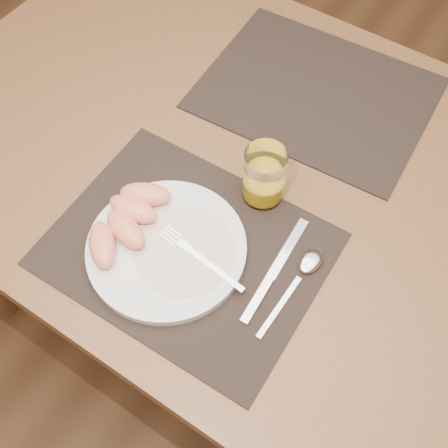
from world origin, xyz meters
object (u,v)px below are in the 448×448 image
table (257,191)px  fork (195,254)px  plate (167,249)px  knife (270,278)px  juice_glass (264,178)px  spoon (306,267)px  placemat_far (316,93)px  placemat_near (187,249)px

table → fork: (0.02, -0.23, 0.11)m
plate → knife: 0.18m
knife → juice_glass: juice_glass is taller
fork → juice_glass: juice_glass is taller
spoon → knife: bearing=-129.1°
plate → spoon: 0.24m
knife → juice_glass: size_ratio=1.98×
table → knife: 0.25m
juice_glass → placemat_far: bearing=98.4°
table → fork: bearing=-86.1°
spoon → juice_glass: size_ratio=1.72×
table → plate: 0.26m
table → placemat_near: (-0.01, -0.22, 0.09)m
fork → knife: size_ratio=0.79×
placemat_far → fork: fork is taller
spoon → table: bearing=141.7°
knife → table: bearing=126.0°
fork → spoon: bearing=28.1°
placemat_far → placemat_near: bearing=-91.1°
placemat_near → knife: bearing=11.1°
knife → juice_glass: 0.18m
placemat_far → fork: (0.02, -0.45, 0.02)m
juice_glass → placemat_near: bearing=-106.2°
placemat_far → fork: size_ratio=2.57×
placemat_far → knife: 0.43m
knife → juice_glass: bearing=125.7°
juice_glass → plate: bearing=-111.4°
knife → spoon: bearing=50.9°
plate → juice_glass: (0.07, 0.19, 0.04)m
knife → spoon: 0.06m
placemat_near → spoon: size_ratio=2.35×
plate → spoon: plate is taller
table → spoon: bearing=-38.3°
table → fork: fork is taller
spoon → fork: bearing=-151.9°
juice_glass → fork: bearing=-98.1°
table → placemat_near: 0.24m
placemat_near → fork: bearing=-21.2°
spoon → juice_glass: juice_glass is taller
placemat_far → plate: size_ratio=1.67×
placemat_near → placemat_far: 0.44m
spoon → placemat_far: bearing=116.3°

